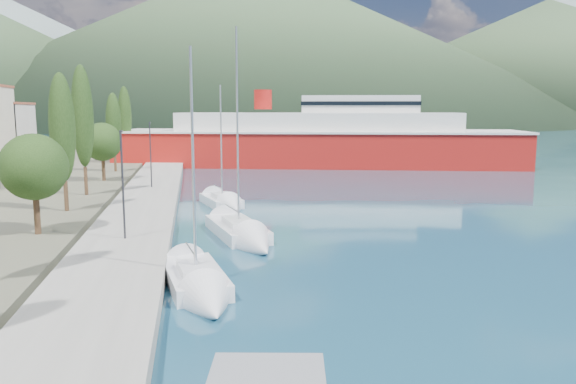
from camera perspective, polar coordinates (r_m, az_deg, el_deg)
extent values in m
plane|color=navy|center=(136.40, -7.50, 4.93)|extent=(1400.00, 1400.00, 0.00)
cube|color=gray|center=(42.93, -14.69, -2.09)|extent=(5.00, 88.00, 0.80)
cone|color=slate|center=(706.04, -2.74, 15.01)|extent=(760.00, 760.00, 180.00)
cone|color=slate|center=(751.07, 25.50, 12.29)|extent=(640.00, 640.00, 140.00)
cone|color=#3A5233|center=(421.43, -3.55, 15.08)|extent=(480.00, 480.00, 115.00)
cone|color=#3A5233|center=(478.04, 24.66, 12.05)|extent=(420.00, 420.00, 90.00)
cylinder|color=#47301E|center=(36.21, -24.15, -2.03)|extent=(0.36, 0.36, 2.43)
sphere|color=#233C15|center=(35.85, -24.41, 2.34)|extent=(3.89, 3.89, 3.89)
cylinder|color=#47301E|center=(43.75, -21.61, -0.37)|extent=(0.30, 0.30, 2.18)
ellipsoid|color=#233C15|center=(43.33, -21.96, 6.12)|extent=(1.80, 1.80, 7.73)
cylinder|color=#47301E|center=(51.35, -19.84, 1.07)|extent=(0.30, 0.30, 2.43)
ellipsoid|color=#233C15|center=(50.99, -20.15, 7.25)|extent=(1.80, 1.80, 8.63)
cylinder|color=#47301E|center=(61.04, -18.23, 2.24)|extent=(0.36, 0.36, 2.45)
sphere|color=#233C15|center=(60.82, -18.35, 4.86)|extent=(3.93, 3.93, 3.93)
cylinder|color=#47301E|center=(70.01, -17.13, 2.85)|extent=(0.30, 0.30, 2.04)
ellipsoid|color=#233C15|center=(69.75, -17.30, 6.65)|extent=(1.80, 1.80, 7.24)
cylinder|color=#47301E|center=(81.49, -16.10, 3.71)|extent=(0.30, 0.30, 2.31)
ellipsoid|color=#233C15|center=(81.26, -16.25, 7.41)|extent=(1.80, 1.80, 8.19)
cylinder|color=#2D2D33|center=(32.49, -16.44, 0.62)|extent=(0.12, 0.12, 6.00)
cube|color=#2D2D33|center=(32.49, -16.61, 5.93)|extent=(0.15, 0.50, 0.12)
cylinder|color=#2D2D33|center=(53.80, -13.79, 3.66)|extent=(0.12, 0.12, 6.00)
cube|color=#2D2D33|center=(53.89, -13.88, 6.86)|extent=(0.15, 0.50, 0.12)
cube|color=silver|center=(26.37, -9.47, -8.78)|extent=(3.31, 6.19, 0.94)
cube|color=silver|center=(25.82, -9.36, -7.70)|extent=(1.80, 2.55, 0.37)
cylinder|color=silver|center=(24.93, -9.62, 2.99)|extent=(0.12, 0.12, 9.94)
cone|color=silver|center=(22.84, -7.90, -11.47)|extent=(2.81, 3.09, 2.41)
cube|color=silver|center=(36.25, -5.23, -3.95)|extent=(3.87, 7.42, 1.00)
cube|color=silver|center=(35.67, -5.04, -3.06)|extent=(2.05, 3.07, 0.39)
cylinder|color=silver|center=(34.99, -5.16, 6.50)|extent=(0.12, 0.12, 12.19)
cone|color=silver|center=(32.03, -3.04, -5.57)|extent=(3.14, 3.73, 2.55)
cube|color=silver|center=(47.78, -6.82, -1.01)|extent=(3.56, 5.81, 0.93)
cube|color=silver|center=(47.34, -6.71, -0.34)|extent=(1.89, 2.43, 0.36)
cylinder|color=silver|center=(46.88, -6.81, 5.09)|extent=(0.12, 0.12, 9.27)
cone|color=silver|center=(44.51, -5.57, -1.68)|extent=(2.89, 3.01, 2.37)
cube|color=#AD1813|center=(81.09, 3.01, 4.23)|extent=(58.16, 25.57, 5.50)
cube|color=silver|center=(80.94, 3.02, 6.17)|extent=(58.63, 26.01, 0.29)
cube|color=silver|center=(80.90, 3.03, 7.00)|extent=(40.54, 19.24, 2.95)
cube|color=silver|center=(80.92, 7.27, 8.83)|extent=(17.28, 11.04, 2.36)
cylinder|color=#AD1813|center=(81.51, -2.56, 9.37)|extent=(2.56, 2.56, 2.75)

